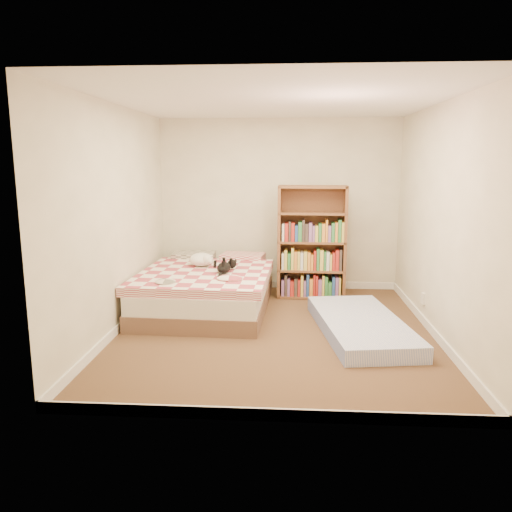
# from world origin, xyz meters

# --- Properties ---
(room) EXTENTS (3.51, 4.01, 2.51)m
(room) POSITION_xyz_m (0.00, 0.00, 1.20)
(room) COLOR #4B2C20
(room) RESTS_ON ground
(bed) EXTENTS (1.67, 2.24, 0.58)m
(bed) POSITION_xyz_m (-0.89, 0.87, 0.27)
(bed) COLOR brown
(bed) RESTS_ON room
(bookshelf) EXTENTS (0.95, 0.34, 1.56)m
(bookshelf) POSITION_xyz_m (0.47, 1.49, 0.57)
(bookshelf) COLOR brown
(bookshelf) RESTS_ON room
(floor_mattress) EXTENTS (1.11, 1.98, 0.17)m
(floor_mattress) POSITION_xyz_m (0.96, 0.01, 0.08)
(floor_mattress) COLOR #7D8BD0
(floor_mattress) RESTS_ON room
(black_cat) EXTENTS (0.30, 0.63, 0.14)m
(black_cat) POSITION_xyz_m (-0.65, 0.69, 0.59)
(black_cat) COLOR black
(black_cat) RESTS_ON bed
(white_dog) EXTENTS (0.35, 0.36, 0.17)m
(white_dog) POSITION_xyz_m (-0.99, 1.03, 0.61)
(white_dog) COLOR white
(white_dog) RESTS_ON bed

